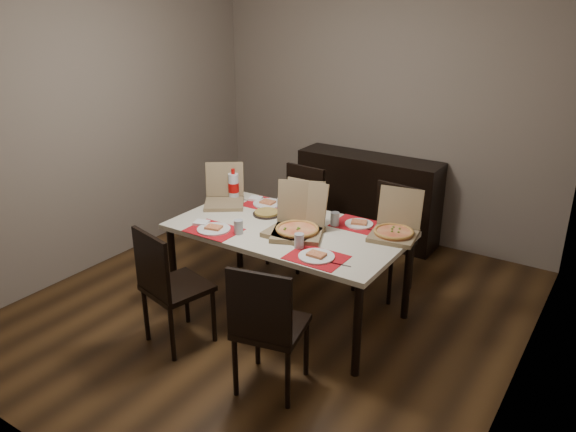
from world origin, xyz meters
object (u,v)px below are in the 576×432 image
object	(u,v)px
chair_far_right	(389,234)
soda_bottle	(234,187)
sideboard	(368,198)
dip_bowl	(309,220)
pizza_box_center	(298,227)
chair_near_right	(267,324)
dining_table	(288,236)
chair_near_left	(168,283)
chair_far_left	(298,211)

from	to	relation	value
chair_far_right	soda_bottle	bearing A→B (deg)	-155.90
sideboard	dip_bowl	world-z (taller)	sideboard
pizza_box_center	sideboard	bearing A→B (deg)	98.32
chair_near_right	chair_far_right	xyz separation A→B (m)	(0.06, 1.75, 0.00)
dining_table	chair_far_right	distance (m)	0.99
sideboard	chair_near_left	distance (m)	2.63
dining_table	soda_bottle	bearing A→B (deg)	159.56
chair_far_left	sideboard	bearing A→B (deg)	69.74
sideboard	soda_bottle	size ratio (longest dim) A/B	5.27
sideboard	soda_bottle	xyz separation A→B (m)	(-0.62, -1.47, 0.42)
dip_bowl	dining_table	bearing A→B (deg)	-111.43
chair_far_right	dining_table	bearing A→B (deg)	-120.55
dip_bowl	soda_bottle	distance (m)	0.84
chair_near_right	chair_near_left	bearing A→B (deg)	176.77
chair_near_left	chair_near_right	xyz separation A→B (m)	(0.90, -0.05, 0.00)
dining_table	chair_near_right	bearing A→B (deg)	-64.45
chair_far_left	pizza_box_center	size ratio (longest dim) A/B	1.80
dining_table	pizza_box_center	distance (m)	0.19
dining_table	dip_bowl	distance (m)	0.22
chair_near_left	chair_far_left	bearing A→B (deg)	89.71
chair_near_left	chair_near_right	world-z (taller)	same
dining_table	sideboard	bearing A→B (deg)	94.51
dining_table	soda_bottle	world-z (taller)	soda_bottle
soda_bottle	dip_bowl	bearing A→B (deg)	-6.41
soda_bottle	chair_near_right	bearing A→B (deg)	-45.00
chair_far_right	chair_near_left	bearing A→B (deg)	-119.61
sideboard	dip_bowl	size ratio (longest dim) A/B	11.08
chair_near_left	chair_near_right	bearing A→B (deg)	-3.23
sideboard	chair_far_right	size ratio (longest dim) A/B	1.61
chair_near_right	chair_far_right	distance (m)	1.75
chair_near_right	sideboard	bearing A→B (deg)	102.15
soda_bottle	chair_far_left	bearing A→B (deg)	63.52
chair_near_left	pizza_box_center	size ratio (longest dim) A/B	1.80
chair_near_right	chair_far_right	world-z (taller)	same
dining_table	dip_bowl	world-z (taller)	dip_bowl
chair_near_right	dip_bowl	size ratio (longest dim) A/B	6.87
sideboard	dining_table	world-z (taller)	sideboard
dip_bowl	soda_bottle	xyz separation A→B (m)	(-0.83, 0.09, 0.10)
chair_near_left	chair_near_right	distance (m)	0.91
chair_far_left	dip_bowl	xyz separation A→B (m)	(0.53, -0.69, 0.26)
soda_bottle	chair_far_right	bearing A→B (deg)	24.10
chair_far_right	pizza_box_center	distance (m)	1.02
dining_table	chair_far_right	xyz separation A→B (m)	(0.50, 0.84, -0.17)
pizza_box_center	dip_bowl	xyz separation A→B (m)	(-0.05, 0.24, -0.04)
chair_near_left	chair_far_left	world-z (taller)	same
sideboard	dining_table	size ratio (longest dim) A/B	0.83
chair_near_right	chair_far_left	bearing A→B (deg)	116.61
chair_near_left	chair_far_right	bearing A→B (deg)	60.39
sideboard	dining_table	distance (m)	1.77
chair_far_right	dip_bowl	bearing A→B (deg)	-122.92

